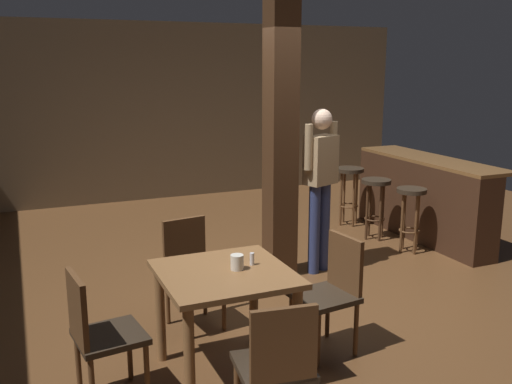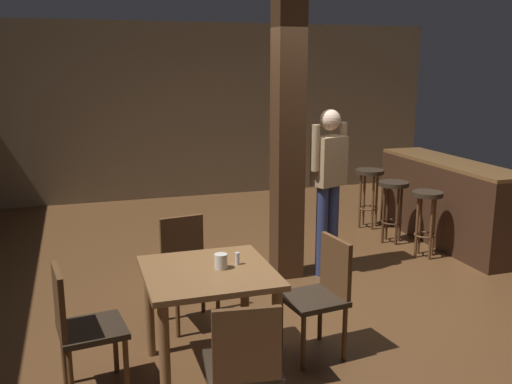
# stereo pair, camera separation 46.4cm
# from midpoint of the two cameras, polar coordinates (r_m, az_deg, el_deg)

# --- Properties ---
(ground_plane) EXTENTS (10.80, 10.80, 0.00)m
(ground_plane) POSITION_cam_midpoint_polar(r_m,az_deg,el_deg) (5.57, 7.44, -10.24)
(ground_plane) COLOR brown
(wall_back) EXTENTS (8.00, 0.10, 2.80)m
(wall_back) POSITION_cam_midpoint_polar(r_m,az_deg,el_deg) (9.42, -4.01, 8.08)
(wall_back) COLOR #756047
(wall_back) RESTS_ON ground_plane
(pillar) EXTENTS (0.28, 0.28, 2.80)m
(pillar) POSITION_cam_midpoint_polar(r_m,az_deg,el_deg) (5.71, 5.52, 5.00)
(pillar) COLOR #422816
(pillar) RESTS_ON ground_plane
(dining_table) EXTENTS (0.89, 0.89, 0.77)m
(dining_table) POSITION_cam_midpoint_polar(r_m,az_deg,el_deg) (4.01, -1.42, -9.74)
(dining_table) COLOR brown
(dining_table) RESTS_ON ground_plane
(chair_west) EXTENTS (0.47, 0.47, 0.89)m
(chair_west) POSITION_cam_midpoint_polar(r_m,az_deg,el_deg) (3.91, -13.93, -12.74)
(chair_west) COLOR #2D2319
(chair_west) RESTS_ON ground_plane
(chair_north) EXTENTS (0.48, 0.48, 0.89)m
(chair_north) POSITION_cam_midpoint_polar(r_m,az_deg,el_deg) (4.84, -4.19, -7.31)
(chair_north) COLOR #2D2319
(chair_north) RESTS_ON ground_plane
(chair_south) EXTENTS (0.47, 0.47, 0.89)m
(chair_south) POSITION_cam_midpoint_polar(r_m,az_deg,el_deg) (3.35, 2.90, -16.93)
(chair_south) COLOR #2D2319
(chair_south) RESTS_ON ground_plane
(chair_east) EXTENTS (0.47, 0.47, 0.89)m
(chair_east) POSITION_cam_midpoint_polar(r_m,az_deg,el_deg) (4.37, 9.68, -9.73)
(chair_east) COLOR #2D2319
(chair_east) RESTS_ON ground_plane
(napkin_cup) EXTENTS (0.09, 0.09, 0.11)m
(napkin_cup) POSITION_cam_midpoint_polar(r_m,az_deg,el_deg) (3.96, -0.16, -7.00)
(napkin_cup) COLOR silver
(napkin_cup) RESTS_ON dining_table
(salt_shaker) EXTENTS (0.03, 0.03, 0.09)m
(salt_shaker) POSITION_cam_midpoint_polar(r_m,az_deg,el_deg) (4.04, 1.42, -6.73)
(salt_shaker) COLOR silver
(salt_shaker) RESTS_ON dining_table
(standing_person) EXTENTS (0.47, 0.31, 1.72)m
(standing_person) POSITION_cam_midpoint_polar(r_m,az_deg,el_deg) (5.87, 9.52, 1.16)
(standing_person) COLOR tan
(standing_person) RESTS_ON ground_plane
(bar_counter) EXTENTS (0.56, 2.24, 1.02)m
(bar_counter) POSITION_cam_midpoint_polar(r_m,az_deg,el_deg) (7.36, 19.85, -0.94)
(bar_counter) COLOR brown
(bar_counter) RESTS_ON ground_plane
(bar_stool_near) EXTENTS (0.34, 0.34, 0.76)m
(bar_stool_near) POSITION_cam_midpoint_polar(r_m,az_deg,el_deg) (6.76, 18.60, -1.60)
(bar_stool_near) COLOR #2D2319
(bar_stool_near) RESTS_ON ground_plane
(bar_stool_mid) EXTENTS (0.36, 0.36, 0.76)m
(bar_stool_mid) POSITION_cam_midpoint_polar(r_m,az_deg,el_deg) (7.18, 15.36, -0.48)
(bar_stool_mid) COLOR #2D2319
(bar_stool_mid) RESTS_ON ground_plane
(bar_stool_far) EXTENTS (0.38, 0.38, 0.79)m
(bar_stool_far) POSITION_cam_midpoint_polar(r_m,az_deg,el_deg) (7.76, 12.94, 0.80)
(bar_stool_far) COLOR #2D2319
(bar_stool_far) RESTS_ON ground_plane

